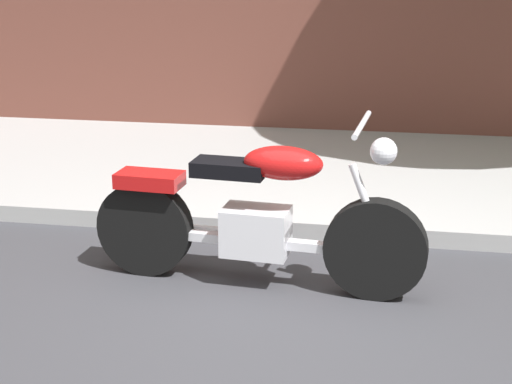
% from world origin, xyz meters
% --- Properties ---
extents(ground_plane, '(60.00, 60.00, 0.00)m').
position_xyz_m(ground_plane, '(0.00, 0.00, 0.00)').
color(ground_plane, '#38383D').
extents(sidewalk, '(24.08, 3.26, 0.14)m').
position_xyz_m(sidewalk, '(0.00, 3.08, 0.07)').
color(sidewalk, '#9F9F9F').
rests_on(sidewalk, ground).
extents(motorcycle, '(2.26, 0.70, 1.16)m').
position_xyz_m(motorcycle, '(-0.24, 0.59, 0.47)').
color(motorcycle, black).
rests_on(motorcycle, ground).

